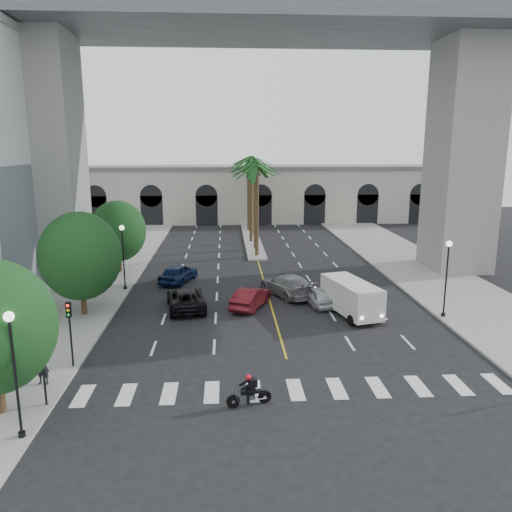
{
  "coord_description": "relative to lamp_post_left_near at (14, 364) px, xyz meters",
  "views": [
    {
      "loc": [
        -3.23,
        -23.28,
        11.37
      ],
      "look_at": [
        -1.44,
        6.0,
        4.93
      ],
      "focal_mm": 35.0,
      "sensor_mm": 36.0,
      "label": 1
    }
  ],
  "objects": [
    {
      "name": "ground",
      "position": [
        11.4,
        5.0,
        -3.22
      ],
      "size": [
        140.0,
        140.0,
        0.0
      ],
      "primitive_type": "plane",
      "color": "black",
      "rests_on": "ground"
    },
    {
      "name": "sidewalk_left",
      "position": [
        -3.6,
        20.0,
        -3.15
      ],
      "size": [
        8.0,
        100.0,
        0.15
      ],
      "primitive_type": "cube",
      "color": "gray",
      "rests_on": "ground"
    },
    {
      "name": "sidewalk_right",
      "position": [
        26.4,
        20.0,
        -3.15
      ],
      "size": [
        8.0,
        100.0,
        0.15
      ],
      "primitive_type": "cube",
      "color": "gray",
      "rests_on": "ground"
    },
    {
      "name": "median",
      "position": [
        11.4,
        43.0,
        -3.12
      ],
      "size": [
        2.0,
        24.0,
        0.2
      ],
      "primitive_type": "cube",
      "color": "gray",
      "rests_on": "ground"
    },
    {
      "name": "pier_building",
      "position": [
        11.4,
        60.0,
        1.04
      ],
      "size": [
        71.0,
        10.5,
        8.5
      ],
      "color": "beige",
      "rests_on": "ground"
    },
    {
      "name": "bridge",
      "position": [
        14.82,
        27.0,
        15.29
      ],
      "size": [
        75.0,
        13.0,
        26.0
      ],
      "color": "gray",
      "rests_on": "ground"
    },
    {
      "name": "palm_a",
      "position": [
        11.4,
        33.0,
        5.88
      ],
      "size": [
        3.2,
        3.2,
        10.3
      ],
      "color": "#47331E",
      "rests_on": "ground"
    },
    {
      "name": "palm_b",
      "position": [
        11.5,
        37.0,
        6.15
      ],
      "size": [
        3.2,
        3.2,
        10.6
      ],
      "color": "#47331E",
      "rests_on": "ground"
    },
    {
      "name": "palm_c",
      "position": [
        11.2,
        41.0,
        5.69
      ],
      "size": [
        3.2,
        3.2,
        10.1
      ],
      "color": "#47331E",
      "rests_on": "ground"
    },
    {
      "name": "palm_d",
      "position": [
        11.55,
        45.0,
        6.43
      ],
      "size": [
        3.2,
        3.2,
        10.9
      ],
      "color": "#47331E",
      "rests_on": "ground"
    },
    {
      "name": "palm_e",
      "position": [
        11.3,
        49.0,
        5.97
      ],
      "size": [
        3.2,
        3.2,
        10.4
      ],
      "color": "#47331E",
      "rests_on": "ground"
    },
    {
      "name": "palm_f",
      "position": [
        11.6,
        53.0,
        6.24
      ],
      "size": [
        3.2,
        3.2,
        10.7
      ],
      "color": "#47331E",
      "rests_on": "ground"
    },
    {
      "name": "street_tree_mid",
      "position": [
        -1.6,
        15.0,
        0.99
      ],
      "size": [
        5.44,
        5.44,
        7.21
      ],
      "color": "#382616",
      "rests_on": "ground"
    },
    {
      "name": "street_tree_far",
      "position": [
        -1.6,
        27.0,
        0.68
      ],
      "size": [
        5.04,
        5.04,
        6.68
      ],
      "color": "#382616",
      "rests_on": "ground"
    },
    {
      "name": "lamp_post_left_near",
      "position": [
        0.0,
        0.0,
        0.0
      ],
      "size": [
        0.4,
        0.4,
        5.35
      ],
      "color": "black",
      "rests_on": "ground"
    },
    {
      "name": "lamp_post_left_far",
      "position": [
        0.0,
        21.0,
        0.0
      ],
      "size": [
        0.4,
        0.4,
        5.35
      ],
      "color": "black",
      "rests_on": "ground"
    },
    {
      "name": "lamp_post_right",
      "position": [
        22.8,
        13.0,
        0.0
      ],
      "size": [
        0.4,
        0.4,
        5.35
      ],
      "color": "black",
      "rests_on": "ground"
    },
    {
      "name": "traffic_signal_near",
      "position": [
        0.1,
        2.5,
        -0.71
      ],
      "size": [
        0.25,
        0.18,
        3.65
      ],
      "color": "black",
      "rests_on": "ground"
    },
    {
      "name": "traffic_signal_far",
      "position": [
        0.1,
        6.5,
        -0.71
      ],
      "size": [
        0.25,
        0.18,
        3.65
      ],
      "color": "black",
      "rests_on": "ground"
    },
    {
      "name": "motorcycle_rider",
      "position": [
        9.17,
        2.18,
        -2.54
      ],
      "size": [
        2.05,
        0.68,
        1.5
      ],
      "rotation": [
        0.0,
        0.0,
        0.23
      ],
      "color": "black",
      "rests_on": "ground"
    },
    {
      "name": "car_a",
      "position": [
        14.88,
        16.38,
        -2.53
      ],
      "size": [
        2.4,
        4.31,
        1.39
      ],
      "primitive_type": "imported",
      "rotation": [
        0.0,
        0.0,
        3.34
      ],
      "color": "silver",
      "rests_on": "ground"
    },
    {
      "name": "car_b",
      "position": [
        9.9,
        16.12,
        -2.48
      ],
      "size": [
        3.26,
        4.78,
        1.49
      ],
      "primitive_type": "imported",
      "rotation": [
        0.0,
        0.0,
        2.73
      ],
      "color": "#521016",
      "rests_on": "ground"
    },
    {
      "name": "car_c",
      "position": [
        5.25,
        16.11,
        -2.46
      ],
      "size": [
        3.33,
        5.77,
        1.51
      ],
      "primitive_type": "imported",
      "rotation": [
        0.0,
        0.0,
        3.3
      ],
      "color": "black",
      "rests_on": "ground"
    },
    {
      "name": "car_d",
      "position": [
        12.9,
        18.98,
        -2.38
      ],
      "size": [
        4.49,
        6.26,
        1.68
      ],
      "primitive_type": "imported",
      "rotation": [
        0.0,
        0.0,
        3.55
      ],
      "color": "slate",
      "rests_on": "ground"
    },
    {
      "name": "car_e",
      "position": [
        4.07,
        23.35,
        -2.42
      ],
      "size": [
        3.44,
        5.08,
        1.61
      ],
      "primitive_type": "imported",
      "rotation": [
        0.0,
        0.0,
        2.78
      ],
      "color": "#0E1C41",
      "rests_on": "ground"
    },
    {
      "name": "cargo_van",
      "position": [
        16.72,
        14.05,
        -1.91
      ],
      "size": [
        3.35,
        5.87,
        2.36
      ],
      "rotation": [
        0.0,
        0.0,
        0.25
      ],
      "color": "silver",
      "rests_on": "ground"
    },
    {
      "name": "pedestrian_a",
      "position": [
        -0.73,
        4.57,
        -2.1
      ],
      "size": [
        0.76,
        0.55,
        1.94
      ],
      "primitive_type": "imported",
      "rotation": [
        0.0,
        0.0,
        -0.13
      ],
      "color": "black",
      "rests_on": "sidewalk_left"
    }
  ]
}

